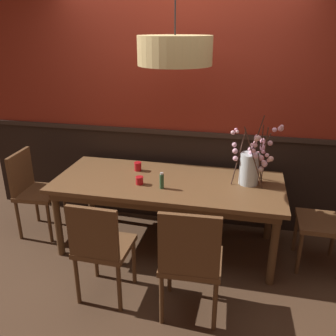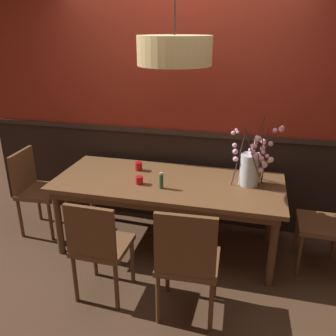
# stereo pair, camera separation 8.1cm
# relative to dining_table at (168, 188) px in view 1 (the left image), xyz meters

# --- Properties ---
(ground_plane) EXTENTS (24.00, 24.00, 0.00)m
(ground_plane) POSITION_rel_dining_table_xyz_m (0.00, 0.00, -0.66)
(ground_plane) COLOR #4C3321
(back_wall) EXTENTS (4.60, 0.14, 2.85)m
(back_wall) POSITION_rel_dining_table_xyz_m (0.00, 0.63, 0.76)
(back_wall) COLOR black
(back_wall) RESTS_ON ground
(dining_table) EXTENTS (2.19, 0.93, 0.73)m
(dining_table) POSITION_rel_dining_table_xyz_m (0.00, 0.00, 0.00)
(dining_table) COLOR brown
(dining_table) RESTS_ON ground
(chair_near_side_right) EXTENTS (0.48, 0.44, 0.96)m
(chair_near_side_right) POSITION_rel_dining_table_xyz_m (0.37, -0.91, -0.12)
(chair_near_side_right) COLOR brown
(chair_near_side_right) RESTS_ON ground
(chair_head_east_end) EXTENTS (0.42, 0.44, 0.95)m
(chair_head_east_end) POSITION_rel_dining_table_xyz_m (1.51, 0.01, -0.13)
(chair_head_east_end) COLOR brown
(chair_head_east_end) RESTS_ON ground
(chair_near_side_left) EXTENTS (0.43, 0.42, 0.90)m
(chair_near_side_left) POSITION_rel_dining_table_xyz_m (-0.35, -0.87, -0.14)
(chair_near_side_left) COLOR brown
(chair_near_side_left) RESTS_ON ground
(chair_head_west_end) EXTENTS (0.43, 0.46, 0.91)m
(chair_head_west_end) POSITION_rel_dining_table_xyz_m (-1.47, -0.02, -0.14)
(chair_head_west_end) COLOR brown
(chair_head_west_end) RESTS_ON ground
(chair_far_side_left) EXTENTS (0.47, 0.41, 0.90)m
(chair_far_side_left) POSITION_rel_dining_table_xyz_m (-0.30, 0.87, -0.14)
(chair_far_side_left) COLOR brown
(chair_far_side_left) RESTS_ON ground
(vase_with_blossoms) EXTENTS (0.46, 0.41, 0.66)m
(vase_with_blossoms) POSITION_rel_dining_table_xyz_m (0.77, 0.10, 0.26)
(vase_with_blossoms) COLOR silver
(vase_with_blossoms) RESTS_ON dining_table
(candle_holder_nearer_center) EXTENTS (0.08, 0.08, 0.08)m
(candle_holder_nearer_center) POSITION_rel_dining_table_xyz_m (-0.24, -0.14, 0.12)
(candle_holder_nearer_center) COLOR red
(candle_holder_nearer_center) RESTS_ON dining_table
(candle_holder_nearer_edge) EXTENTS (0.08, 0.08, 0.09)m
(candle_holder_nearer_edge) POSITION_rel_dining_table_xyz_m (-0.36, 0.19, 0.12)
(candle_holder_nearer_edge) COLOR red
(candle_holder_nearer_edge) RESTS_ON dining_table
(condiment_bottle) EXTENTS (0.04, 0.04, 0.15)m
(condiment_bottle) POSITION_rel_dining_table_xyz_m (-0.02, -0.18, 0.15)
(condiment_bottle) COLOR #2D5633
(condiment_bottle) RESTS_ON dining_table
(pendant_lamp) EXTENTS (0.62, 0.62, 1.03)m
(pendant_lamp) POSITION_rel_dining_table_xyz_m (0.08, -0.08, 1.28)
(pendant_lamp) COLOR tan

